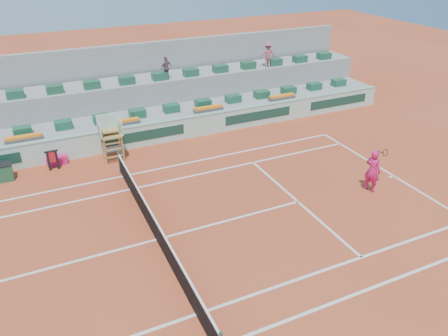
{
  "coord_description": "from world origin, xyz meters",
  "views": [
    {
      "loc": [
        -3.29,
        -13.25,
        10.23
      ],
      "look_at": [
        4.0,
        2.5,
        1.0
      ],
      "focal_mm": 35.0,
      "sensor_mm": 36.0,
      "label": 1
    }
  ],
  "objects_px": {
    "player_bag": "(57,160)",
    "drink_cooler_a": "(4,172)",
    "umpire_chair": "(110,132)",
    "tennis_player": "(373,170)"
  },
  "relations": [
    {
      "from": "player_bag",
      "to": "drink_cooler_a",
      "type": "distance_m",
      "value": 2.51
    },
    {
      "from": "drink_cooler_a",
      "to": "umpire_chair",
      "type": "bearing_deg",
      "value": 0.09
    },
    {
      "from": "umpire_chair",
      "to": "tennis_player",
      "type": "relative_size",
      "value": 1.05
    },
    {
      "from": "player_bag",
      "to": "drink_cooler_a",
      "type": "relative_size",
      "value": 1.21
    },
    {
      "from": "drink_cooler_a",
      "to": "tennis_player",
      "type": "relative_size",
      "value": 0.37
    },
    {
      "from": "player_bag",
      "to": "tennis_player",
      "type": "bearing_deg",
      "value": -34.47
    },
    {
      "from": "player_bag",
      "to": "tennis_player",
      "type": "relative_size",
      "value": 0.45
    },
    {
      "from": "drink_cooler_a",
      "to": "player_bag",
      "type": "bearing_deg",
      "value": 15.15
    },
    {
      "from": "tennis_player",
      "to": "umpire_chair",
      "type": "bearing_deg",
      "value": 141.04
    },
    {
      "from": "drink_cooler_a",
      "to": "tennis_player",
      "type": "distance_m",
      "value": 17.04
    }
  ]
}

